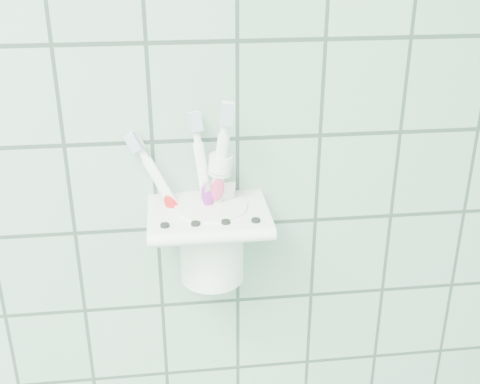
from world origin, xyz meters
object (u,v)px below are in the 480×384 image
(holder_bracket, at_px, (208,216))
(cup, at_px, (212,239))
(toothbrush_blue, at_px, (218,202))
(toothpaste_tube, at_px, (210,202))
(toothbrush_pink, at_px, (215,202))
(toothbrush_orange, at_px, (205,186))

(holder_bracket, height_order, cup, same)
(holder_bracket, xyz_separation_m, toothbrush_blue, (0.01, -0.01, 0.02))
(holder_bracket, distance_m, toothpaste_tube, 0.02)
(cup, bearing_deg, holder_bracket, -128.11)
(holder_bracket, height_order, toothbrush_pink, toothbrush_pink)
(toothbrush_blue, bearing_deg, toothpaste_tube, 89.25)
(toothbrush_blue, distance_m, toothpaste_tube, 0.04)
(holder_bracket, bearing_deg, toothbrush_pink, -60.09)
(toothbrush_pink, relative_size, toothpaste_tube, 1.28)
(toothbrush_orange, bearing_deg, holder_bracket, -84.02)
(toothbrush_orange, bearing_deg, toothbrush_pink, -73.88)
(toothbrush_orange, distance_m, toothpaste_tube, 0.02)
(holder_bracket, relative_size, toothbrush_orange, 0.65)
(cup, relative_size, toothpaste_tube, 0.65)
(toothbrush_pink, bearing_deg, toothbrush_blue, -7.06)
(cup, height_order, toothpaste_tube, toothpaste_tube)
(holder_bracket, relative_size, toothpaste_tube, 0.93)
(cup, xyz_separation_m, toothbrush_pink, (0.00, -0.02, 0.05))
(holder_bracket, height_order, toothbrush_blue, toothbrush_blue)
(toothbrush_blue, bearing_deg, toothbrush_orange, 99.38)
(holder_bracket, xyz_separation_m, toothpaste_tube, (0.00, 0.02, 0.01))
(holder_bracket, xyz_separation_m, toothbrush_orange, (-0.00, 0.02, 0.03))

